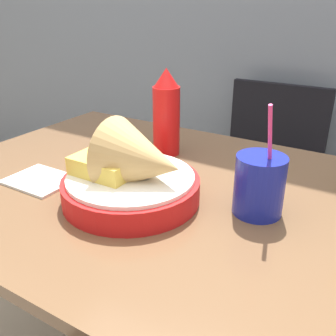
# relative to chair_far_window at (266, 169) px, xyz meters

# --- Properties ---
(dining_table) EXTENTS (1.26, 0.78, 0.76)m
(dining_table) POSITION_rel_chair_far_window_xyz_m (0.08, -0.80, 0.16)
(dining_table) COLOR brown
(dining_table) RESTS_ON ground_plane
(chair_far_window) EXTENTS (0.40, 0.40, 0.84)m
(chair_far_window) POSITION_rel_chair_far_window_xyz_m (0.00, 0.00, 0.00)
(chair_far_window) COLOR black
(chair_far_window) RESTS_ON ground_plane
(food_basket) EXTENTS (0.28, 0.28, 0.17)m
(food_basket) POSITION_rel_chair_far_window_xyz_m (-0.01, -0.89, 0.32)
(food_basket) COLOR red
(food_basket) RESTS_ON dining_table
(ketchup_bottle) EXTENTS (0.07, 0.07, 0.22)m
(ketchup_bottle) POSITION_rel_chair_far_window_xyz_m (-0.10, -0.63, 0.37)
(ketchup_bottle) COLOR red
(ketchup_bottle) RESTS_ON dining_table
(drink_cup) EXTENTS (0.09, 0.09, 0.22)m
(drink_cup) POSITION_rel_chair_far_window_xyz_m (0.21, -0.80, 0.32)
(drink_cup) COLOR #192399
(drink_cup) RESTS_ON dining_table
(napkin) EXTENTS (0.14, 0.11, 0.01)m
(napkin) POSITION_rel_chair_far_window_xyz_m (-0.25, -0.92, 0.27)
(napkin) COLOR white
(napkin) RESTS_ON dining_table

